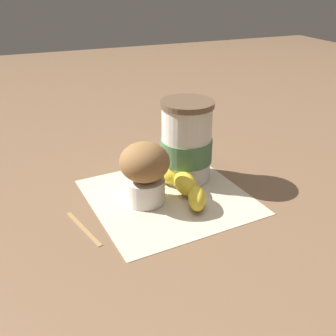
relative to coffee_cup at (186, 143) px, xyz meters
The scene contains 6 objects.
ground_plane 0.11m from the coffee_cup, 47.36° to the right, with size 3.00×3.00×0.00m, color brown.
paper_napkin 0.11m from the coffee_cup, 47.36° to the right, with size 0.26×0.26×0.00m, color beige.
coffee_cup is the anchor object (origin of this frame).
muffin 0.12m from the coffee_cup, 60.99° to the right, with size 0.08×0.08×0.11m.
banana 0.07m from the coffee_cup, 52.67° to the right, with size 0.21×0.10×0.04m.
wooden_stirrer 0.25m from the coffee_cup, 66.52° to the right, with size 0.11×0.01×0.00m, color #9E7547.
Camera 1 is at (0.56, -0.23, 0.36)m, focal length 42.00 mm.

